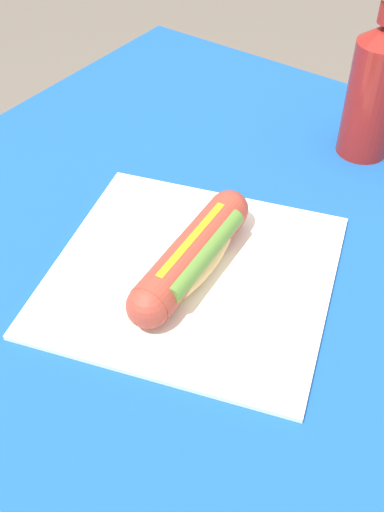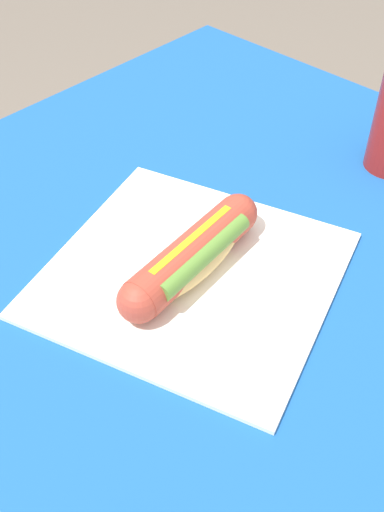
{
  "view_description": "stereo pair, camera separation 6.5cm",
  "coord_description": "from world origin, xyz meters",
  "views": [
    {
      "loc": [
        0.32,
        0.24,
        1.25
      ],
      "look_at": [
        -0.06,
        -0.04,
        0.8
      ],
      "focal_mm": 43.02,
      "sensor_mm": 36.0,
      "label": 1
    },
    {
      "loc": [
        0.28,
        0.29,
        1.25
      ],
      "look_at": [
        -0.06,
        -0.04,
        0.8
      ],
      "focal_mm": 43.02,
      "sensor_mm": 36.0,
      "label": 2
    }
  ],
  "objects": [
    {
      "name": "hot_dog",
      "position": [
        -0.06,
        -0.03,
        0.8
      ],
      "size": [
        0.21,
        0.07,
        0.05
      ],
      "color": "#DBB26B",
      "rests_on": "paper_wrapper"
    },
    {
      "name": "paper_wrapper",
      "position": [
        -0.06,
        -0.04,
        0.77
      ],
      "size": [
        0.36,
        0.37,
        0.01
      ],
      "primitive_type": "cube",
      "rotation": [
        0.0,
        0.0,
        0.3
      ],
      "color": "white",
      "rests_on": "dining_table"
    },
    {
      "name": "dining_table",
      "position": [
        0.0,
        0.0,
        0.63
      ],
      "size": [
        1.11,
        0.93,
        0.77
      ],
      "color": "brown",
      "rests_on": "ground"
    }
  ]
}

